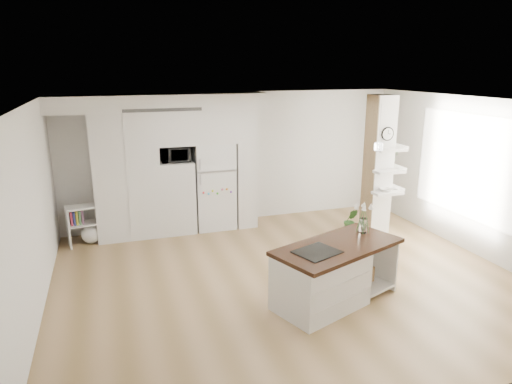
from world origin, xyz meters
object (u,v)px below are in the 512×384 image
kitchen_island (327,275)px  floor_plant_a (351,220)px  bookshelf (87,227)px  refrigerator (214,185)px

kitchen_island → floor_plant_a: bearing=33.3°
bookshelf → refrigerator: bearing=-5.6°
floor_plant_a → kitchen_island: bearing=-126.0°
bookshelf → floor_plant_a: bookshelf is taller
kitchen_island → bookshelf: kitchen_island is taller
kitchen_island → bookshelf: bearing=112.3°
kitchen_island → floor_plant_a: (1.76, 2.42, -0.19)m
bookshelf → kitchen_island: bearing=-56.8°
refrigerator → kitchen_island: bearing=-78.5°
refrigerator → bookshelf: (-2.45, -0.18, -0.55)m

